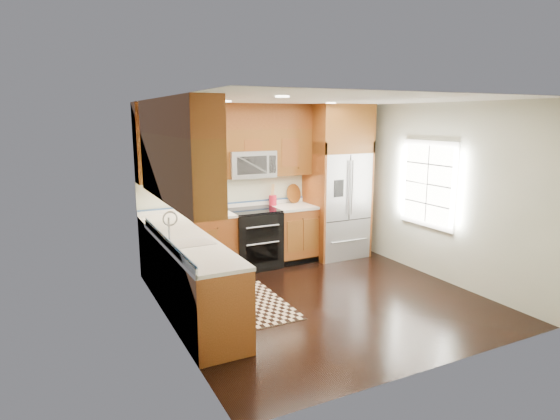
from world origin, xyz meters
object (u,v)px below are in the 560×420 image
range (254,239)px  knife_block (225,204)px  utensil_crock (273,198)px  rug (250,304)px  refrigerator (337,182)px

range → knife_block: size_ratio=3.64×
knife_block → utensil_crock: (0.88, 0.07, 0.02)m
rug → range: bearing=64.9°
rug → knife_block: 1.88m
rug → knife_block: bearing=81.9°
refrigerator → knife_block: refrigerator is taller
range → knife_block: knife_block is taller
knife_block → refrigerator: bearing=-5.2°
range → utensil_crock: size_ratio=2.62×
rug → knife_block: (0.24, 1.55, 1.04)m
refrigerator → rug: (-2.23, -1.37, -1.30)m
refrigerator → utensil_crock: refrigerator is taller
range → utensil_crock: utensil_crock is taller
range → rug: range is taller
knife_block → utensil_crock: size_ratio=0.72×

